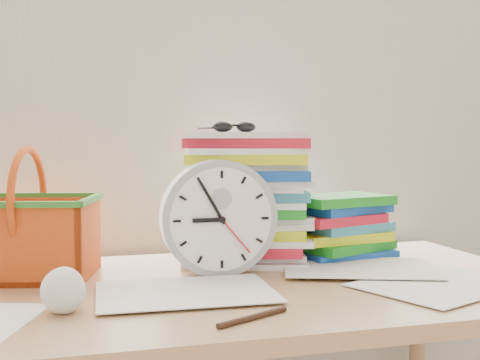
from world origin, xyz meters
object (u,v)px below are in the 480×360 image
object	(u,v)px
paper_stack	(248,197)
clock	(219,218)
basket	(29,213)
desk	(215,320)
book_stack	(339,226)

from	to	relation	value
paper_stack	clock	xyz separation A→B (m)	(-0.10, -0.13, -0.03)
paper_stack	basket	world-z (taller)	paper_stack
desk	book_stack	bearing A→B (deg)	27.25
paper_stack	clock	size ratio (longest dim) A/B	1.26
desk	basket	world-z (taller)	basket
basket	clock	bearing A→B (deg)	0.01
paper_stack	book_stack	size ratio (longest dim) A/B	1.18
clock	book_stack	distance (m)	0.35
paper_stack	book_stack	world-z (taller)	paper_stack
book_stack	basket	xyz separation A→B (m)	(-0.72, -0.02, 0.06)
book_stack	clock	bearing A→B (deg)	-161.21
clock	basket	world-z (taller)	basket
book_stack	basket	distance (m)	0.72
desk	book_stack	distance (m)	0.43
clock	basket	distance (m)	0.40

